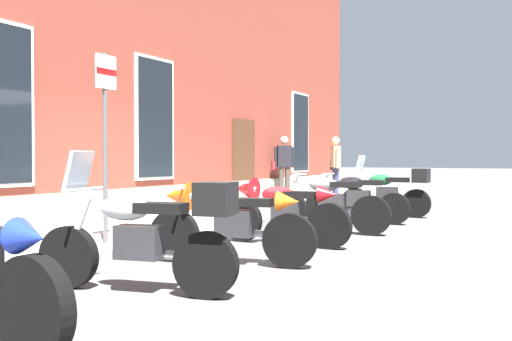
# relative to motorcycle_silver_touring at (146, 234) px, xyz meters

# --- Properties ---
(ground_plane) EXTENTS (140.00, 140.00, 0.00)m
(ground_plane) POSITION_rel_motorcycle_silver_touring_xyz_m (3.31, 1.38, -0.56)
(ground_plane) COLOR #4C4C4F
(sidewalk) EXTENTS (31.73, 2.60, 0.16)m
(sidewalk) POSITION_rel_motorcycle_silver_touring_xyz_m (3.31, 2.68, -0.49)
(sidewalk) COLOR gray
(sidewalk) RESTS_ON ground_plane
(lane_stripe) EXTENTS (31.73, 0.12, 0.01)m
(lane_stripe) POSITION_rel_motorcycle_silver_touring_xyz_m (3.31, -1.82, -0.56)
(lane_stripe) COLOR silver
(lane_stripe) RESTS_ON ground_plane
(motorcycle_silver_touring) EXTENTS (0.79, 2.05, 1.36)m
(motorcycle_silver_touring) POSITION_rel_motorcycle_silver_touring_xyz_m (0.00, 0.00, 0.00)
(motorcycle_silver_touring) COLOR black
(motorcycle_silver_touring) RESTS_ON ground_plane
(motorcycle_orange_sport) EXTENTS (0.70, 2.09, 1.00)m
(motorcycle_orange_sport) POSITION_rel_motorcycle_silver_touring_xyz_m (1.63, 0.14, -0.02)
(motorcycle_orange_sport) COLOR black
(motorcycle_orange_sport) RESTS_ON ground_plane
(motorcycle_red_sport) EXTENTS (0.62, 2.09, 0.99)m
(motorcycle_red_sport) POSITION_rel_motorcycle_silver_touring_xyz_m (3.36, 0.24, -0.02)
(motorcycle_red_sport) COLOR black
(motorcycle_red_sport) RESTS_ON ground_plane
(motorcycle_grey_naked) EXTENTS (0.62, 2.11, 1.02)m
(motorcycle_grey_naked) POSITION_rel_motorcycle_silver_touring_xyz_m (4.96, 0.08, -0.07)
(motorcycle_grey_naked) COLOR black
(motorcycle_grey_naked) RESTS_ON ground_plane
(motorcycle_black_naked) EXTENTS (0.62, 2.12, 0.98)m
(motorcycle_black_naked) POSITION_rel_motorcycle_silver_touring_xyz_m (6.67, 0.18, -0.08)
(motorcycle_black_naked) COLOR black
(motorcycle_black_naked) RESTS_ON ground_plane
(motorcycle_green_touring) EXTENTS (0.62, 2.00, 1.35)m
(motorcycle_green_touring) POSITION_rel_motorcycle_silver_touring_xyz_m (8.24, -0.09, -0.00)
(motorcycle_green_touring) COLOR black
(motorcycle_green_touring) RESTS_ON ground_plane
(pedestrian_dark_jacket) EXTENTS (0.49, 0.55, 1.75)m
(pedestrian_dark_jacket) POSITION_rel_motorcycle_silver_touring_xyz_m (10.53, 3.59, 0.59)
(pedestrian_dark_jacket) COLOR #38332D
(pedestrian_dark_jacket) RESTS_ON sidewalk
(pedestrian_tan_coat) EXTENTS (0.57, 0.46, 1.74)m
(pedestrian_tan_coat) POSITION_rel_motorcycle_silver_touring_xyz_m (11.21, 2.29, 0.58)
(pedestrian_tan_coat) COLOR #2D3351
(pedestrian_tan_coat) RESTS_ON sidewalk
(parking_sign) EXTENTS (0.36, 0.07, 2.51)m
(parking_sign) POSITION_rel_motorcycle_silver_touring_xyz_m (1.45, 1.85, 1.21)
(parking_sign) COLOR #4C4C51
(parking_sign) RESTS_ON sidewalk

